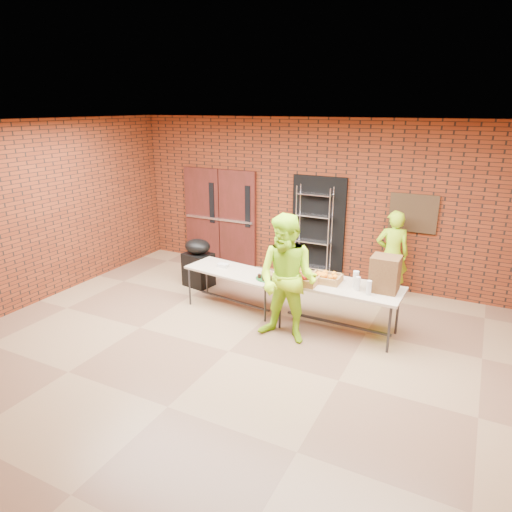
{
  "coord_description": "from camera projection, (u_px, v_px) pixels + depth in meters",
  "views": [
    {
      "loc": [
        3.0,
        -5.06,
        3.41
      ],
      "look_at": [
        -0.26,
        1.4,
        1.01
      ],
      "focal_mm": 32.0,
      "sensor_mm": 36.0,
      "label": 1
    }
  ],
  "objects": [
    {
      "name": "double_doors",
      "position": [
        220.0,
        216.0,
        10.16
      ],
      "size": [
        1.78,
        0.12,
        2.1
      ],
      "color": "#4E1816",
      "rests_on": "room"
    },
    {
      "name": "basket_oranges",
      "position": [
        326.0,
        278.0,
        7.11
      ],
      "size": [
        0.46,
        0.36,
        0.14
      ],
      "color": "#AC8345",
      "rests_on": "table_right"
    },
    {
      "name": "cup_stack_front",
      "position": [
        358.0,
        284.0,
        6.75
      ],
      "size": [
        0.07,
        0.07,
        0.21
      ],
      "primitive_type": "cylinder",
      "color": "silver",
      "rests_on": "table_right"
    },
    {
      "name": "table_right",
      "position": [
        339.0,
        289.0,
        7.03
      ],
      "size": [
        1.94,
        0.85,
        0.79
      ],
      "rotation": [
        0.0,
        0.0,
        -0.03
      ],
      "color": "#BDA990",
      "rests_on": "room"
    },
    {
      "name": "covered_grill",
      "position": [
        198.0,
        263.0,
        8.94
      ],
      "size": [
        0.59,
        0.52,
        0.95
      ],
      "rotation": [
        0.0,
        0.0,
        -0.18
      ],
      "color": "black",
      "rests_on": "room"
    },
    {
      "name": "cup_stack_mid",
      "position": [
        369.0,
        288.0,
        6.59
      ],
      "size": [
        0.07,
        0.07,
        0.22
      ],
      "primitive_type": "cylinder",
      "color": "silver",
      "rests_on": "table_right"
    },
    {
      "name": "basket_bananas",
      "position": [
        298.0,
        275.0,
        7.26
      ],
      "size": [
        0.42,
        0.32,
        0.13
      ],
      "color": "#AC8345",
      "rests_on": "table_right"
    },
    {
      "name": "basket_apples",
      "position": [
        303.0,
        279.0,
        7.05
      ],
      "size": [
        0.48,
        0.37,
        0.15
      ],
      "color": "#AC8345",
      "rests_on": "table_right"
    },
    {
      "name": "coffee_dispenser",
      "position": [
        385.0,
        274.0,
        6.7
      ],
      "size": [
        0.41,
        0.36,
        0.53
      ],
      "primitive_type": "cube",
      "color": "brown",
      "rests_on": "table_right"
    },
    {
      "name": "napkin_box",
      "position": [
        223.0,
        265.0,
        8.05
      ],
      "size": [
        0.19,
        0.12,
        0.06
      ],
      "primitive_type": "cube",
      "color": "silver",
      "rests_on": "table_left"
    },
    {
      "name": "volunteer_woman",
      "position": [
        392.0,
        255.0,
        8.3
      ],
      "size": [
        0.7,
        0.57,
        1.65
      ],
      "primitive_type": "imported",
      "rotation": [
        0.0,
        0.0,
        3.47
      ],
      "color": "#A9ED1A",
      "rests_on": "room"
    },
    {
      "name": "muffin_tray",
      "position": [
        268.0,
        276.0,
        7.51
      ],
      "size": [
        0.39,
        0.39,
        0.1
      ],
      "color": "#16531E",
      "rests_on": "table_left"
    },
    {
      "name": "dark_doorway",
      "position": [
        318.0,
        228.0,
        9.2
      ],
      "size": [
        1.1,
        0.06,
        2.1
      ],
      "primitive_type": "cube",
      "color": "black",
      "rests_on": "room"
    },
    {
      "name": "volunteer_man",
      "position": [
        287.0,
        279.0,
        6.69
      ],
      "size": [
        0.98,
        0.78,
        1.95
      ],
      "primitive_type": "imported",
      "rotation": [
        0.0,
        0.0,
        -0.05
      ],
      "color": "#A9ED1A",
      "rests_on": "room"
    },
    {
      "name": "bronze_plaque",
      "position": [
        413.0,
        213.0,
        8.26
      ],
      "size": [
        0.85,
        0.04,
        0.7
      ],
      "primitive_type": "cube",
      "color": "#382516",
      "rests_on": "room"
    },
    {
      "name": "room",
      "position": [
        226.0,
        246.0,
        6.14
      ],
      "size": [
        8.08,
        7.08,
        3.28
      ],
      "color": "brown",
      "rests_on": "ground"
    },
    {
      "name": "wire_rack",
      "position": [
        313.0,
        234.0,
        9.13
      ],
      "size": [
        0.71,
        0.24,
        1.92
      ],
      "primitive_type": null,
      "rotation": [
        0.0,
        0.0,
        -0.01
      ],
      "color": "silver",
      "rests_on": "room"
    },
    {
      "name": "table_left",
      "position": [
        234.0,
        273.0,
        7.93
      ],
      "size": [
        1.76,
        0.92,
        0.69
      ],
      "rotation": [
        0.0,
        0.0,
        -0.13
      ],
      "color": "#BDA990",
      "rests_on": "room"
    },
    {
      "name": "cup_stack_back",
      "position": [
        356.0,
        280.0,
        6.84
      ],
      "size": [
        0.09,
        0.09,
        0.26
      ],
      "primitive_type": "cylinder",
      "color": "silver",
      "rests_on": "table_right"
    }
  ]
}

